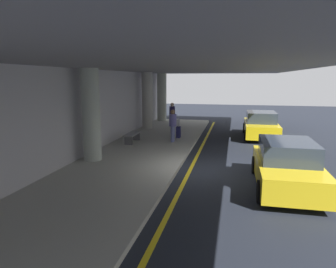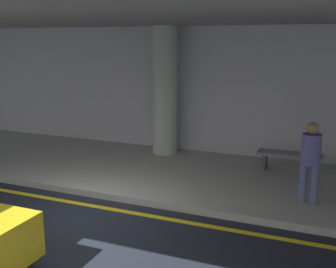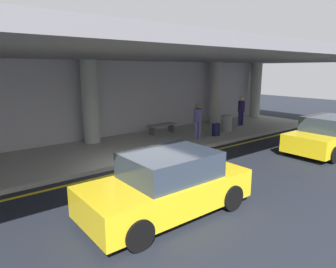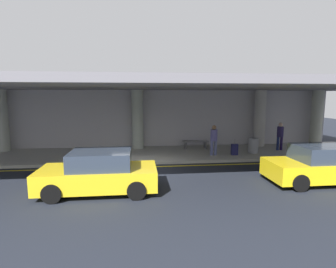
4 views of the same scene
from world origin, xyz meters
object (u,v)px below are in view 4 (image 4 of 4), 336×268
(support_column_left_mid, at_px, (138,120))
(support_column_center, at_px, (260,118))
(car_yellow_taxi_no2, at_px, (320,165))
(car_yellow_taxi, at_px, (99,173))
(suitcase_upright_primary, at_px, (235,149))
(support_column_far_left, at_px, (2,121))
(traveler_with_luggage, at_px, (214,138))
(person_waiting_for_ride, at_px, (280,134))
(bench_metal, at_px, (195,143))
(trash_bin_steel, at_px, (253,146))
(support_column_right_mid, at_px, (317,118))

(support_column_left_mid, height_order, support_column_center, same)
(support_column_left_mid, xyz_separation_m, car_yellow_taxi_no2, (7.22, -7.08, -1.26))
(car_yellow_taxi, relative_size, suitcase_upright_primary, 4.56)
(support_column_far_left, xyz_separation_m, car_yellow_taxi, (6.67, -7.21, -1.26))
(support_column_far_left, height_order, suitcase_upright_primary, support_column_far_left)
(support_column_left_mid, distance_m, car_yellow_taxi_no2, 10.19)
(traveler_with_luggage, distance_m, person_waiting_for_ride, 4.50)
(bench_metal, relative_size, trash_bin_steel, 1.88)
(support_column_right_mid, distance_m, car_yellow_taxi_no2, 8.64)
(car_yellow_taxi, xyz_separation_m, person_waiting_for_ride, (9.94, 5.69, 0.40))
(car_yellow_taxi, xyz_separation_m, suitcase_upright_primary, (6.72, 4.67, -0.25))
(car_yellow_taxi, xyz_separation_m, car_yellow_taxi_no2, (8.55, 0.13, 0.00))
(support_column_left_mid, height_order, trash_bin_steel, support_column_left_mid)
(car_yellow_taxi_no2, xyz_separation_m, trash_bin_steel, (-0.53, 4.98, -0.14))
(support_column_far_left, distance_m, trash_bin_steel, 14.90)
(support_column_left_mid, height_order, support_column_right_mid, same)
(support_column_left_mid, distance_m, suitcase_upright_primary, 6.15)
(car_yellow_taxi, height_order, car_yellow_taxi_no2, same)
(support_column_left_mid, distance_m, bench_metal, 3.93)
(support_column_center, bearing_deg, car_yellow_taxi_no2, -96.31)
(bench_metal, bearing_deg, person_waiting_for_ride, -11.99)
(traveler_with_luggage, xyz_separation_m, trash_bin_steel, (2.47, 0.36, -0.54))
(car_yellow_taxi, distance_m, suitcase_upright_primary, 8.18)
(car_yellow_taxi, bearing_deg, support_column_center, -143.75)
(support_column_center, distance_m, car_yellow_taxi, 11.86)
(car_yellow_taxi, bearing_deg, suitcase_upright_primary, -146.66)
(support_column_left_mid, xyz_separation_m, suitcase_upright_primary, (5.39, -2.54, -1.51))
(traveler_with_luggage, relative_size, person_waiting_for_ride, 1.00)
(bench_metal, bearing_deg, support_column_right_mid, 3.12)
(suitcase_upright_primary, height_order, bench_metal, suitcase_upright_primary)
(support_column_right_mid, height_order, suitcase_upright_primary, support_column_right_mid)
(car_yellow_taxi, distance_m, traveler_with_luggage, 7.31)
(support_column_center, distance_m, support_column_right_mid, 4.00)
(person_waiting_for_ride, height_order, trash_bin_steel, person_waiting_for_ride)
(support_column_center, height_order, car_yellow_taxi_no2, support_column_center)
(car_yellow_taxi, bearing_deg, support_column_far_left, -48.68)
(car_yellow_taxi_no2, height_order, person_waiting_for_ride, person_waiting_for_ride)
(support_column_far_left, relative_size, bench_metal, 2.28)
(support_column_left_mid, relative_size, person_waiting_for_ride, 2.17)
(support_column_right_mid, relative_size, bench_metal, 2.28)
(support_column_right_mid, relative_size, suitcase_upright_primary, 4.06)
(person_waiting_for_ride, bearing_deg, car_yellow_taxi, 115.22)
(car_yellow_taxi, xyz_separation_m, traveler_with_luggage, (5.54, 4.75, 0.40))
(car_yellow_taxi_no2, relative_size, bench_metal, 2.56)
(support_column_right_mid, bearing_deg, bench_metal, -176.88)
(support_column_left_mid, distance_m, traveler_with_luggage, 4.95)
(support_column_center, xyz_separation_m, suitcase_upright_primary, (-2.61, -2.54, -1.51))
(car_yellow_taxi_no2, relative_size, person_waiting_for_ride, 2.44)
(support_column_far_left, bearing_deg, person_waiting_for_ride, -5.23)
(support_column_center, relative_size, suitcase_upright_primary, 4.06)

